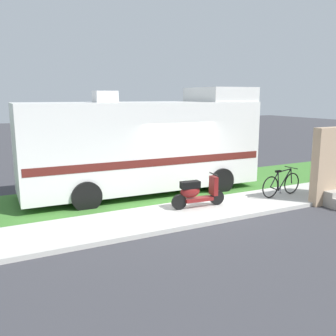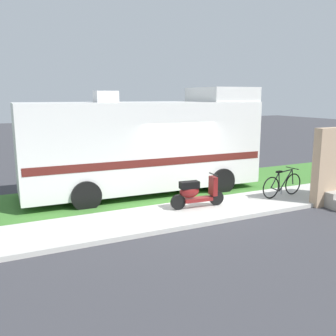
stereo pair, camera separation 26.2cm
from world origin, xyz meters
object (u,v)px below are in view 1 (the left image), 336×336
object	(u,v)px
motorhome_rv	(144,144)
pickup_truck_near	(190,144)
scooter	(196,192)
bicycle	(281,184)
bottle_green	(280,190)

from	to	relation	value
motorhome_rv	pickup_truck_near	bearing A→B (deg)	44.01
motorhome_rv	scooter	world-z (taller)	motorhome_rv
bicycle	bottle_green	xyz separation A→B (m)	(0.19, 0.24, -0.28)
motorhome_rv	bicycle	distance (m)	4.73
bicycle	bottle_green	bearing A→B (deg)	51.33
bicycle	pickup_truck_near	distance (m)	6.85
scooter	bottle_green	xyz separation A→B (m)	(3.33, 0.08, -0.35)
bicycle	bottle_green	distance (m)	0.42
scooter	bottle_green	bearing A→B (deg)	1.34
motorhome_rv	bottle_green	xyz separation A→B (m)	(3.84, -2.51, -1.50)
motorhome_rv	scooter	size ratio (longest dim) A/B	4.78
pickup_truck_near	bottle_green	xyz separation A→B (m)	(-0.36, -6.57, -0.77)
motorhome_rv	bottle_green	bearing A→B (deg)	-33.21
motorhome_rv	pickup_truck_near	size ratio (longest dim) A/B	1.45
motorhome_rv	pickup_truck_near	distance (m)	5.88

